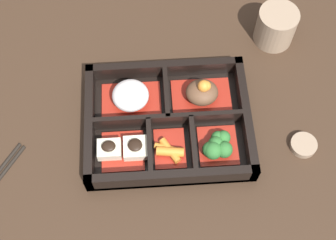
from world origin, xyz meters
TOP-DOWN VIEW (x-y plane):
  - ground_plane at (0.00, 0.00)m, footprint 3.00×3.00m
  - bento_base at (0.00, 0.00)m, footprint 0.28×0.22m
  - bento_rim at (0.00, -0.00)m, footprint 0.28×0.22m
  - bowl_rice at (-0.06, 0.05)m, footprint 0.10×0.08m
  - bowl_stew at (0.06, 0.05)m, footprint 0.10×0.08m
  - bowl_tofu at (-0.08, -0.05)m, footprint 0.08×0.07m
  - bowl_carrots at (-0.00, -0.05)m, footprint 0.06×0.07m
  - bowl_greens at (0.08, -0.05)m, footprint 0.07×0.07m
  - tea_cup at (0.21, 0.18)m, footprint 0.07×0.07m
  - sauce_dish at (0.23, -0.05)m, footprint 0.05×0.05m

SIDE VIEW (x-z plane):
  - ground_plane at x=0.00m, z-range 0.00..0.00m
  - bento_base at x=0.00m, z-range 0.00..0.01m
  - sauce_dish at x=0.23m, z-range 0.00..0.01m
  - bowl_carrots at x=0.00m, z-range 0.01..0.03m
  - bento_rim at x=0.00m, z-range 0.00..0.04m
  - bowl_tofu at x=-0.08m, z-range 0.01..0.04m
  - bowl_greens at x=0.08m, z-range 0.01..0.04m
  - bowl_stew at x=0.06m, z-range 0.00..0.06m
  - bowl_rice at x=-0.06m, z-range 0.01..0.05m
  - tea_cup at x=0.21m, z-range 0.00..0.07m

